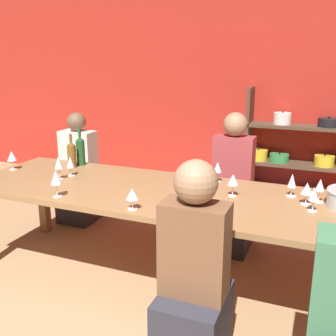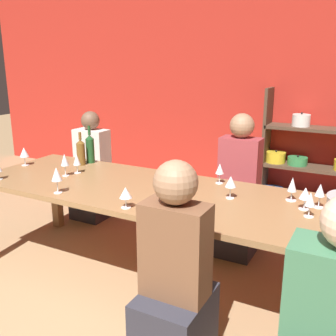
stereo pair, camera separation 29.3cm
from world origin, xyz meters
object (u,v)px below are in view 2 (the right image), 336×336
dining_table (162,200)px  wine_glass_red_b (77,160)px  wine_glass_empty_b (292,185)px  wine_glass_white_c (320,191)px  wine_glass_red_a (24,153)px  wine_glass_empty_c (231,182)px  person_far_b (93,178)px  wine_glass_red_e (310,200)px  wine_bottle_dark (81,152)px  wine_glass_white_b (126,193)px  wine_glass_red_d (220,169)px  wine_glass_empty_a (57,175)px  wine_glass_red_f (305,194)px  wine_bottle_green (90,148)px  person_near_a (175,294)px  cell_phone (191,206)px  wine_glass_red_c (65,160)px  shelf_unit (322,165)px  person_far_a (238,202)px

dining_table → wine_glass_red_b: (-0.86, 0.08, 0.18)m
wine_glass_empty_b → wine_glass_white_c: (0.18, -0.05, 0.00)m
wine_glass_red_a → wine_glass_red_b: (0.59, 0.03, -0.01)m
wine_glass_empty_c → person_far_b: size_ratio=0.14×
wine_glass_red_b → wine_glass_red_e: (1.90, -0.08, -0.00)m
wine_bottle_dark → wine_glass_empty_c: wine_bottle_dark is taller
wine_glass_red_a → wine_glass_red_e: bearing=-1.3°
wine_glass_white_b → wine_bottle_dark: bearing=143.6°
wine_glass_red_d → wine_glass_red_a: bearing=-169.6°
wine_glass_empty_a → wine_glass_red_f: bearing=17.1°
wine_bottle_green → wine_glass_empty_b: (1.86, -0.17, -0.03)m
person_near_a → wine_glass_red_a: bearing=157.9°
wine_glass_empty_a → wine_glass_white_b: 0.60m
wine_bottle_dark → wine_glass_red_b: 0.27m
wine_glass_red_e → person_near_a: size_ratio=0.13×
wine_glass_red_a → wine_glass_empty_a: 0.92m
cell_phone → wine_glass_red_b: bearing=166.9°
dining_table → wine_glass_red_c: bearing=-177.5°
wine_glass_red_b → shelf_unit: bearing=51.1°
wine_glass_white_b → wine_glass_white_c: (1.11, 0.59, 0.01)m
wine_glass_empty_c → person_far_b: bearing=157.7°
wine_glass_red_a → wine_glass_white_c: wine_glass_red_a is taller
wine_glass_red_c → wine_glass_red_d: wine_glass_red_c is taller
shelf_unit → wine_glass_red_d: bearing=-106.6°
wine_bottle_green → wine_glass_red_c: size_ratio=1.85×
dining_table → wine_glass_white_c: bearing=9.8°
wine_bottle_dark → shelf_unit: bearing=45.6°
wine_glass_red_b → wine_glass_red_f: (1.85, 0.03, -0.01)m
wine_glass_red_c → person_near_a: (1.38, -0.70, -0.41)m
cell_phone → wine_glass_white_c: bearing=27.4°
wine_glass_red_c → wine_glass_empty_b: bearing=8.9°
shelf_unit → wine_glass_empty_a: bearing=-119.9°
wine_glass_red_d → wine_glass_red_e: same height
wine_glass_empty_b → wine_glass_red_e: 0.29m
wine_glass_empty_c → person_far_a: person_far_a is taller
wine_glass_red_a → wine_glass_white_c: 2.52m
wine_glass_red_c → cell_phone: (1.21, -0.16, -0.13)m
wine_glass_empty_b → wine_glass_empty_c: size_ratio=1.02×
wine_glass_empty_c → person_far_a: (-0.14, 0.66, -0.39)m
wine_glass_empty_b → dining_table: bearing=-164.9°
wine_glass_empty_a → wine_glass_red_d: (0.95, 0.76, -0.03)m
wine_glass_white_c → cell_phone: size_ratio=0.99×
wine_glass_empty_a → wine_glass_empty_c: size_ratio=1.19×
wine_bottle_green → wine_glass_red_f: bearing=-8.6°
wine_bottle_green → wine_glass_white_b: wine_bottle_green is taller
wine_glass_empty_a → person_far_b: 1.45m
wine_glass_white_c → dining_table: bearing=-170.2°
wine_glass_white_c → wine_glass_empty_c: size_ratio=1.01×
wine_glass_empty_b → wine_glass_empty_c: 0.41m
dining_table → wine_glass_red_c: size_ratio=16.29×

